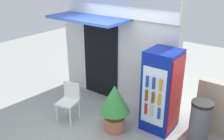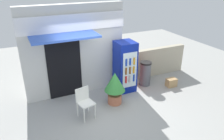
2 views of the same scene
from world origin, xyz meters
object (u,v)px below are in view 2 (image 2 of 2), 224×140
(potted_plant_near_shop, at_px, (115,85))
(trash_bin, at_px, (145,73))
(plastic_chair, at_px, (84,100))
(cardboard_box, at_px, (171,82))
(drink_cooler, at_px, (125,67))

(potted_plant_near_shop, xyz_separation_m, trash_bin, (1.58, 0.70, -0.19))
(plastic_chair, relative_size, cardboard_box, 2.42)
(trash_bin, xyz_separation_m, cardboard_box, (0.81, -0.54, -0.30))
(drink_cooler, bearing_deg, trash_bin, 1.37)
(potted_plant_near_shop, distance_m, trash_bin, 1.74)
(drink_cooler, xyz_separation_m, potted_plant_near_shop, (-0.72, -0.68, -0.24))
(plastic_chair, height_order, trash_bin, trash_bin)
(drink_cooler, relative_size, trash_bin, 1.96)
(potted_plant_near_shop, bearing_deg, cardboard_box, 3.75)
(plastic_chair, relative_size, trash_bin, 0.98)
(trash_bin, relative_size, cardboard_box, 2.48)
(drink_cooler, bearing_deg, plastic_chair, -152.61)
(potted_plant_near_shop, bearing_deg, plastic_chair, -166.41)
(plastic_chair, xyz_separation_m, trash_bin, (2.67, 0.96, -0.07))
(drink_cooler, relative_size, plastic_chair, 2.01)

